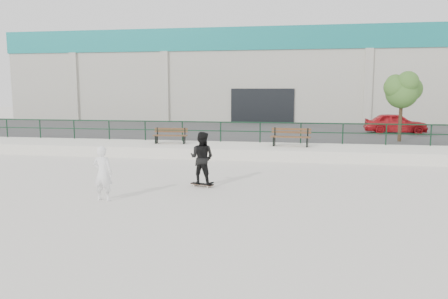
% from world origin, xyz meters
% --- Properties ---
extents(ground, '(120.00, 120.00, 0.00)m').
position_xyz_m(ground, '(0.00, 0.00, 0.00)').
color(ground, silver).
rests_on(ground, ground).
extents(ledge, '(30.00, 3.00, 0.50)m').
position_xyz_m(ledge, '(0.00, 9.50, 0.25)').
color(ledge, silver).
rests_on(ledge, ground).
extents(parking_strip, '(60.00, 14.00, 0.50)m').
position_xyz_m(parking_strip, '(0.00, 18.00, 0.25)').
color(parking_strip, '#3A3A3A').
rests_on(parking_strip, ground).
extents(railing, '(28.00, 0.06, 1.03)m').
position_xyz_m(railing, '(-0.00, 10.80, 1.24)').
color(railing, '#12311E').
rests_on(railing, ledge).
extents(commercial_building, '(44.20, 16.33, 8.00)m').
position_xyz_m(commercial_building, '(-0.00, 31.99, 4.58)').
color(commercial_building, '#ADA99B').
rests_on(commercial_building, ground).
extents(bench_left, '(1.69, 0.61, 0.76)m').
position_xyz_m(bench_left, '(-3.31, 9.72, 0.88)').
color(bench_left, '#4D2E1A').
rests_on(bench_left, ledge).
extents(bench_right, '(1.88, 0.68, 0.85)m').
position_xyz_m(bench_right, '(2.53, 9.66, 0.92)').
color(bench_right, '#4D2E1A').
rests_on(bench_right, ledge).
extents(tree, '(1.99, 1.77, 3.53)m').
position_xyz_m(tree, '(8.00, 12.51, 3.15)').
color(tree, '#3C2D1E').
rests_on(tree, parking_strip).
extents(red_car, '(3.64, 1.54, 1.23)m').
position_xyz_m(red_car, '(8.63, 16.74, 1.11)').
color(red_car, red).
rests_on(red_car, parking_strip).
extents(skateboard, '(0.80, 0.42, 0.09)m').
position_xyz_m(skateboard, '(-0.17, 2.75, 0.07)').
color(skateboard, black).
rests_on(skateboard, ground).
extents(standing_skater, '(0.94, 0.80, 1.70)m').
position_xyz_m(standing_skater, '(-0.17, 2.75, 0.94)').
color(standing_skater, black).
rests_on(standing_skater, skateboard).
extents(seated_skater, '(0.59, 0.40, 1.57)m').
position_xyz_m(seated_skater, '(-2.53, 0.50, 0.79)').
color(seated_skater, white).
rests_on(seated_skater, ground).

